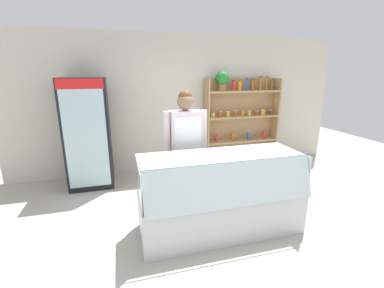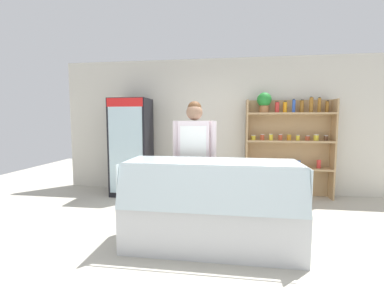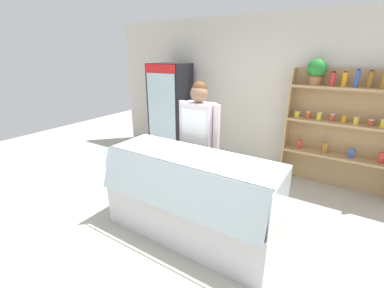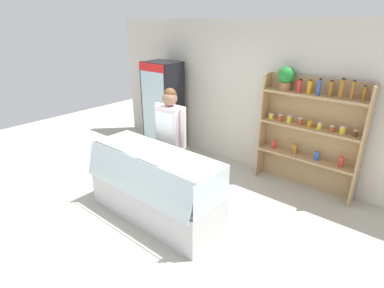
% 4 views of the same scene
% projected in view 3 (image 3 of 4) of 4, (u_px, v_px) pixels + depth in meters
% --- Properties ---
extents(ground_plane, '(12.00, 12.00, 0.00)m').
position_uv_depth(ground_plane, '(203.00, 233.00, 3.13)').
color(ground_plane, '#B7B2A3').
extents(back_wall, '(6.80, 0.10, 2.70)m').
position_uv_depth(back_wall, '(270.00, 96.00, 4.52)').
color(back_wall, beige).
rests_on(back_wall, ground).
extents(drinks_fridge, '(0.73, 0.59, 1.89)m').
position_uv_depth(drinks_fridge, '(171.00, 112.00, 5.19)').
color(drinks_fridge, black).
rests_on(drinks_fridge, ground).
extents(shelving_unit, '(1.61, 0.29, 2.00)m').
position_uv_depth(shelving_unit, '(339.00, 119.00, 3.86)').
color(shelving_unit, tan).
rests_on(shelving_unit, ground).
extents(deli_display_case, '(2.01, 0.81, 1.01)m').
position_uv_depth(deli_display_case, '(190.00, 210.00, 3.04)').
color(deli_display_case, silver).
rests_on(deli_display_case, ground).
extents(shop_clerk, '(0.61, 0.25, 1.74)m').
position_uv_depth(shop_clerk, '(199.00, 135.00, 3.44)').
color(shop_clerk, '#4C4233').
rests_on(shop_clerk, ground).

